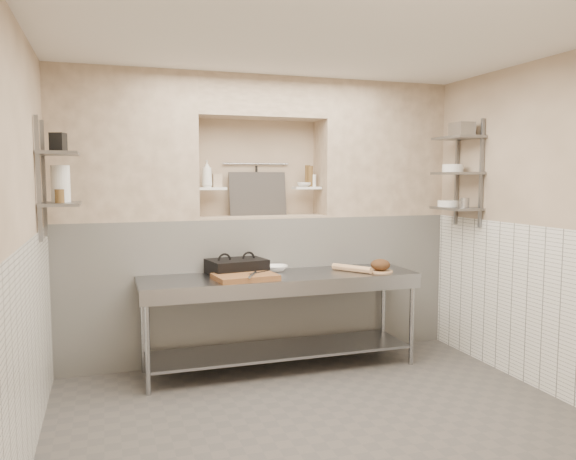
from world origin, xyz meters
name	(u,v)px	position (x,y,z in m)	size (l,w,h in m)	color
floor	(323,427)	(0.00, 0.00, -0.05)	(4.00, 3.90, 0.10)	#4F4A46
ceiling	(325,28)	(0.00, 0.00, 2.85)	(4.00, 3.90, 0.10)	silver
wall_left	(12,245)	(-2.05, 0.00, 1.40)	(0.10, 3.90, 2.80)	#C6AE90
wall_right	(552,227)	(2.05, 0.00, 1.40)	(0.10, 3.90, 2.80)	#C6AE90
wall_back	(254,216)	(0.00, 2.00, 1.40)	(4.00, 0.10, 2.80)	#C6AE90
wall_front	(516,285)	(0.00, -2.00, 1.40)	(4.00, 0.10, 2.80)	#C6AE90
backwall_lower	(261,285)	(0.00, 1.75, 0.70)	(4.00, 0.40, 1.40)	white
alcove_sill	(260,217)	(0.00, 1.75, 1.41)	(1.30, 0.40, 0.02)	#C6AE90
backwall_pillar_left	(123,146)	(-1.33, 1.75, 2.10)	(1.35, 0.40, 1.40)	#C6AE90
backwall_pillar_right	(378,150)	(1.33, 1.75, 2.10)	(1.35, 0.40, 1.40)	#C6AE90
backwall_header	(260,98)	(0.00, 1.75, 2.60)	(1.30, 0.40, 0.40)	#C6AE90
wainscot_left	(28,355)	(-1.99, 0.00, 0.70)	(0.02, 3.90, 1.40)	white
wainscot_right	(542,309)	(1.99, 0.00, 0.70)	(0.02, 3.90, 1.40)	white
alcove_shelf_left	(211,189)	(-0.50, 1.75, 1.70)	(0.28, 0.16, 0.03)	white
alcove_shelf_right	(307,188)	(0.50, 1.75, 1.70)	(0.28, 0.16, 0.03)	white
utensil_rail	(256,164)	(0.00, 1.92, 1.95)	(0.02, 0.02, 0.70)	gray
hanging_steel	(257,180)	(0.00, 1.90, 1.78)	(0.02, 0.02, 0.30)	black
splash_panel	(258,194)	(0.00, 1.85, 1.64)	(0.60, 0.02, 0.45)	#383330
shelf_rail_left_a	(44,179)	(-1.98, 1.25, 1.80)	(0.03, 0.03, 0.95)	slate
shelf_rail_left_b	(38,179)	(-1.98, 0.85, 1.80)	(0.03, 0.03, 0.95)	slate
wall_shelf_left_lower	(61,204)	(-1.84, 1.05, 1.60)	(0.30, 0.50, 0.03)	slate
wall_shelf_left_upper	(59,153)	(-1.84, 1.05, 2.00)	(0.30, 0.50, 0.03)	slate
shelf_rail_right_a	(457,173)	(1.98, 1.25, 1.85)	(0.03, 0.03, 1.05)	slate
shelf_rail_right_b	(481,173)	(1.98, 0.85, 1.85)	(0.03, 0.03, 1.05)	slate
wall_shelf_right_lower	(456,208)	(1.84, 1.05, 1.50)	(0.30, 0.50, 0.03)	slate
wall_shelf_right_mid	(457,173)	(1.84, 1.05, 1.85)	(0.30, 0.50, 0.03)	slate
wall_shelf_right_upper	(458,138)	(1.84, 1.05, 2.20)	(0.30, 0.50, 0.03)	slate
prep_table	(280,302)	(0.04, 1.18, 0.64)	(2.60, 0.70, 0.90)	gray
panini_press	(237,267)	(-0.34, 1.36, 0.97)	(0.58, 0.46, 0.14)	black
cutting_board	(245,277)	(-0.33, 1.07, 0.92)	(0.54, 0.38, 0.05)	brown
knife_blade	(260,272)	(-0.18, 1.12, 0.95)	(0.29, 0.03, 0.01)	gray
tongs	(253,275)	(-0.29, 0.97, 0.96)	(0.02, 0.02, 0.26)	gray
mixing_bowl	(276,268)	(0.06, 1.42, 0.93)	(0.23, 0.23, 0.06)	white
rolling_pin	(352,268)	(0.75, 1.15, 0.93)	(0.06, 0.06, 0.42)	tan
bread_board	(380,271)	(1.01, 1.05, 0.91)	(0.24, 0.24, 0.01)	tan
bread_loaf	(380,265)	(1.01, 1.05, 0.97)	(0.19, 0.19, 0.11)	#4C2D19
bottle_soap	(207,174)	(-0.55, 1.73, 1.85)	(0.10, 0.10, 0.27)	white
jar_alcove	(217,181)	(-0.44, 1.77, 1.78)	(0.09, 0.09, 0.13)	#C6AE90
bowl_alcove	(304,185)	(0.46, 1.72, 1.73)	(0.14, 0.14, 0.04)	white
condiment_a	(310,176)	(0.53, 1.74, 1.82)	(0.06, 0.06, 0.22)	brown
condiment_b	(308,176)	(0.52, 1.78, 1.82)	(0.06, 0.06, 0.22)	brown
condiment_c	(313,181)	(0.57, 1.76, 1.78)	(0.07, 0.07, 0.13)	white
jug_left	(61,184)	(-1.84, 1.12, 1.76)	(0.15, 0.15, 0.29)	white
jar_left	(60,196)	(-1.84, 0.97, 1.67)	(0.07, 0.07, 0.11)	brown
box_left_upper	(58,142)	(-1.84, 1.04, 2.09)	(0.11, 0.11, 0.15)	black
bowl_right	(448,203)	(1.84, 1.19, 1.54)	(0.21, 0.21, 0.06)	white
canister_right	(464,203)	(1.84, 0.92, 1.56)	(0.10, 0.10, 0.10)	gray
bowl_right_mid	(453,168)	(1.84, 1.13, 1.90)	(0.21, 0.21, 0.08)	white
basket_right	(462,129)	(1.84, 0.99, 2.28)	(0.17, 0.21, 0.13)	gray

